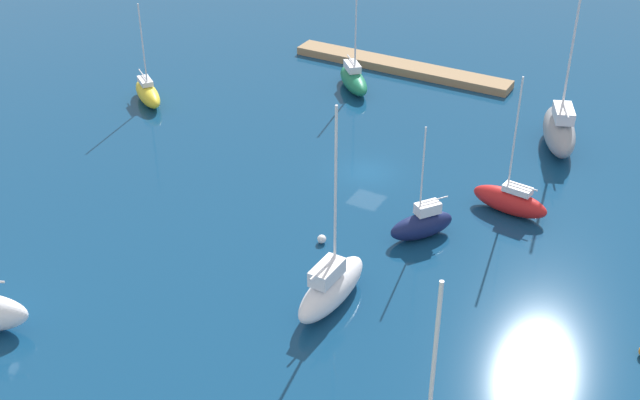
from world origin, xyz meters
name	(u,v)px	position (x,y,z in m)	size (l,w,h in m)	color
water	(368,172)	(0.00, 0.00, 0.00)	(160.00, 160.00, 0.00)	navy
pier_dock	(401,67)	(6.15, -19.70, 0.38)	(22.04, 2.51, 0.76)	#997A56
sailboat_red_outer_mooring	(510,200)	(-11.30, 0.33, 1.01)	(5.67, 2.22, 10.26)	red
sailboat_yellow_inner_mooring	(148,93)	(22.90, -1.82, 0.94)	(5.47, 4.56, 9.21)	yellow
sailboat_green_lone_north	(353,79)	(8.14, -13.44, 1.00)	(5.54, 5.70, 9.12)	#19724C
sailboat_navy_center_basin	(422,224)	(-7.11, 6.20, 1.04)	(3.97, 4.69, 8.32)	#141E4C
sailboat_gray_far_north	(559,130)	(-11.56, -11.17, 1.60)	(5.07, 7.97, 14.70)	gray
sailboat_white_west_end	(331,287)	(-5.21, 15.48, 1.29)	(2.20, 6.87, 12.94)	white
mooring_buoy_white	(322,239)	(-1.58, 10.10, 0.30)	(0.60, 0.60, 0.60)	white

